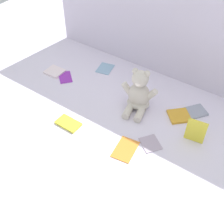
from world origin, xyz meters
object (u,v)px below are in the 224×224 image
book_case_1 (68,123)px  book_case_2 (105,68)px  book_case_5 (196,112)px  teddy_bear (139,95)px  book_case_3 (150,143)px  book_case_4 (55,72)px  book_case_8 (179,116)px  book_case_7 (196,131)px  book_case_0 (65,77)px  book_case_6 (125,149)px

book_case_1 → book_case_2: (-0.13, 0.49, -0.00)m
book_case_1 → book_case_5: 0.66m
teddy_bear → book_case_3: (0.18, -0.18, -0.08)m
teddy_bear → book_case_4: (-0.58, -0.02, -0.08)m
book_case_2 → book_case_4: 0.31m
book_case_8 → teddy_bear: bearing=61.0°
book_case_1 → book_case_2: bearing=-165.2°
book_case_7 → book_case_2: bearing=153.1°
book_case_2 → book_case_3: bearing=-48.0°
book_case_0 → book_case_7: size_ratio=0.93×
book_case_2 → book_case_7: bearing=-31.5°
book_case_4 → book_case_5: bearing=-81.5°
teddy_bear → book_case_1: (-0.22, -0.31, -0.08)m
book_case_1 → book_case_7: (0.56, 0.26, 0.05)m
teddy_bear → book_case_4: teddy_bear is taller
book_case_5 → book_case_3: bearing=-68.7°
teddy_bear → book_case_0: teddy_bear is taller
book_case_2 → book_case_8: book_case_8 is taller
book_case_6 → book_case_7: book_case_7 is taller
book_case_4 → book_case_8: same height
book_case_3 → book_case_4: bearing=-66.0°
book_case_4 → teddy_bear: bearing=-90.0°
book_case_8 → book_case_2: bearing=33.3°
book_case_4 → book_case_6: bearing=-113.0°
book_case_8 → book_case_6: bearing=117.8°
book_case_1 → book_case_7: 0.62m
book_case_1 → book_case_8: (0.43, 0.37, 0.00)m
book_case_2 → book_case_5: bearing=-17.2°
book_case_3 → book_case_8: (0.03, 0.24, 0.00)m
book_case_1 → book_case_5: (0.49, 0.45, -0.00)m
book_case_0 → book_case_3: bearing=117.3°
book_case_1 → book_case_6: book_case_1 is taller
book_case_8 → book_case_0: bearing=52.6°
teddy_bear → book_case_2: (-0.35, 0.18, -0.08)m
book_case_4 → book_case_7: size_ratio=0.87×
book_case_4 → book_case_7: bearing=-93.6°
book_case_0 → book_case_1: size_ratio=0.90×
book_case_0 → book_case_8: (0.70, 0.08, 0.00)m
teddy_bear → book_case_6: (0.10, -0.28, -0.08)m
book_case_0 → book_case_4: book_case_4 is taller
book_case_5 → book_case_2: bearing=-147.2°
book_case_8 → book_case_5: bearing=-79.7°
book_case_6 → book_case_4: bearing=-29.2°
teddy_bear → book_case_8: (0.21, 0.06, -0.08)m
book_case_4 → book_case_8: bearing=-86.4°
book_case_1 → book_case_7: size_ratio=1.03×
book_case_3 → teddy_bear: bearing=-99.5°
book_case_4 → book_case_5: 0.86m
book_case_6 → book_case_7: bearing=-143.2°
book_case_2 → teddy_bear: bearing=-41.0°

